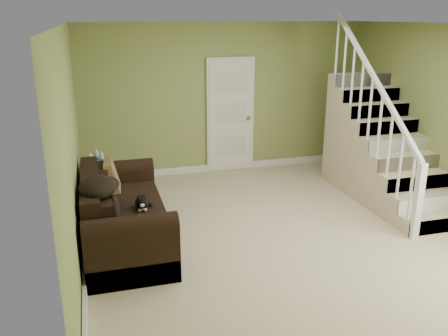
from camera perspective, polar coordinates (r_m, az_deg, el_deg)
floor at (r=6.30m, az=6.88°, el=-7.62°), size 5.00×5.50×0.01m
ceiling at (r=5.69m, az=7.89°, el=16.74°), size 5.00×5.50×0.01m
wall_back at (r=8.40m, az=0.05°, el=8.33°), size 5.00×0.04×2.60m
wall_front at (r=3.62m, az=24.43°, el=-6.54°), size 5.00×0.04×2.60m
wall_left at (r=5.42m, az=-17.85°, el=2.06°), size 0.04×5.50×2.60m
baseboard_back at (r=8.67m, az=0.10°, el=0.19°), size 5.00×0.04×0.12m
baseboard_left at (r=5.86m, az=-16.39°, el=-9.65°), size 0.04×5.50×0.12m
baseboard_right at (r=7.52m, az=24.66°, el=-4.37°), size 0.04×5.50×0.12m
door at (r=8.45m, az=0.79°, el=6.34°), size 0.86×0.12×2.02m
staircase at (r=7.78m, az=18.04°, el=1.67°), size 1.00×2.51×2.82m
sofa at (r=5.98m, az=-12.30°, el=-5.78°), size 0.97×2.25×0.89m
side_table at (r=7.22m, az=-14.79°, el=-2.07°), size 0.52×0.52×0.83m
cat at (r=5.77m, az=-9.77°, el=-4.08°), size 0.21×0.45×0.22m
banana at (r=5.45m, az=-10.43°, el=-6.07°), size 0.18×0.19×0.06m
throw_pillow at (r=6.44m, az=-13.30°, el=-0.90°), size 0.23×0.42×0.42m
throw_blanket at (r=5.33m, az=-14.99°, el=-2.22°), size 0.55×0.63×0.22m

